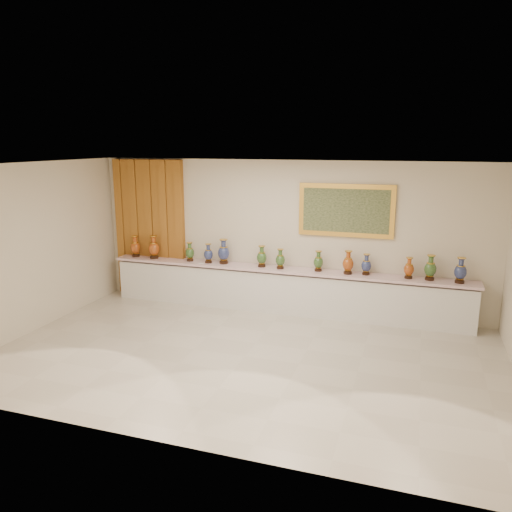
{
  "coord_description": "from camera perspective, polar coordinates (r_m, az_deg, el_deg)",
  "views": [
    {
      "loc": [
        2.47,
        -6.97,
        3.34
      ],
      "look_at": [
        -0.37,
        1.7,
        1.25
      ],
      "focal_mm": 35.0,
      "sensor_mm": 36.0,
      "label": 1
    }
  ],
  "objects": [
    {
      "name": "vase_11",
      "position": [
        9.51,
        19.3,
        -1.39
      ],
      "size": [
        0.23,
        0.23,
        0.46
      ],
      "rotation": [
        0.0,
        0.0,
        -0.07
      ],
      "color": "#311B0D",
      "rests_on": "counter"
    },
    {
      "name": "label_card",
      "position": [
        10.3,
        -6.25,
        -0.84
      ],
      "size": [
        0.1,
        0.06,
        0.0
      ],
      "primitive_type": "cube",
      "color": "white",
      "rests_on": "counter"
    },
    {
      "name": "vase_9",
      "position": [
        9.56,
        12.49,
        -1.06
      ],
      "size": [
        0.22,
        0.22,
        0.4
      ],
      "rotation": [
        0.0,
        0.0,
        -0.24
      ],
      "color": "#311B0D",
      "rests_on": "counter"
    },
    {
      "name": "vase_3",
      "position": [
        10.3,
        -5.47,
        0.2
      ],
      "size": [
        0.19,
        0.19,
        0.4
      ],
      "rotation": [
        0.0,
        0.0,
        0.04
      ],
      "color": "#311B0D",
      "rests_on": "counter"
    },
    {
      "name": "counter",
      "position": [
        9.99,
        3.05,
        -3.98
      ],
      "size": [
        7.28,
        0.48,
        0.9
      ],
      "color": "white",
      "rests_on": "ground"
    },
    {
      "name": "vase_4",
      "position": [
        10.2,
        -3.72,
        0.38
      ],
      "size": [
        0.28,
        0.28,
        0.51
      ],
      "rotation": [
        0.0,
        0.0,
        0.21
      ],
      "color": "#311B0D",
      "rests_on": "counter"
    },
    {
      "name": "vase_1",
      "position": [
        10.86,
        -11.59,
        0.87
      ],
      "size": [
        0.29,
        0.29,
        0.49
      ],
      "rotation": [
        0.0,
        0.0,
        0.32
      ],
      "color": "#311B0D",
      "rests_on": "counter"
    },
    {
      "name": "vase_7",
      "position": [
        9.67,
        7.14,
        -0.69
      ],
      "size": [
        0.22,
        0.22,
        0.4
      ],
      "rotation": [
        0.0,
        0.0,
        -0.25
      ],
      "color": "#311B0D",
      "rests_on": "counter"
    },
    {
      "name": "vase_5",
      "position": [
        9.93,
        0.66,
        -0.16
      ],
      "size": [
        0.21,
        0.21,
        0.43
      ],
      "rotation": [
        0.0,
        0.0,
        -0.07
      ],
      "color": "#311B0D",
      "rests_on": "counter"
    },
    {
      "name": "ground",
      "position": [
        8.11,
        -1.28,
        -11.38
      ],
      "size": [
        8.0,
        8.0,
        0.0
      ],
      "primitive_type": "plane",
      "color": "beige",
      "rests_on": "ground"
    },
    {
      "name": "room",
      "position": [
        10.72,
        -8.9,
        3.39
      ],
      "size": [
        8.0,
        8.0,
        8.0
      ],
      "color": "beige",
      "rests_on": "ground"
    },
    {
      "name": "vase_10",
      "position": [
        9.5,
        17.07,
        -1.43
      ],
      "size": [
        0.19,
        0.19,
        0.39
      ],
      "rotation": [
        0.0,
        0.0,
        0.05
      ],
      "color": "#311B0D",
      "rests_on": "counter"
    },
    {
      "name": "vase_12",
      "position": [
        9.49,
        22.33,
        -1.66
      ],
      "size": [
        0.23,
        0.23,
        0.46
      ],
      "rotation": [
        0.0,
        0.0,
        0.09
      ],
      "color": "#311B0D",
      "rests_on": "counter"
    },
    {
      "name": "vase_0",
      "position": [
        11.11,
        -13.62,
        0.97
      ],
      "size": [
        0.26,
        0.26,
        0.46
      ],
      "rotation": [
        0.0,
        0.0,
        0.28
      ],
      "color": "#311B0D",
      "rests_on": "counter"
    },
    {
      "name": "vase_2",
      "position": [
        10.5,
        -7.57,
        0.38
      ],
      "size": [
        0.19,
        0.19,
        0.4
      ],
      "rotation": [
        0.0,
        0.0,
        0.05
      ],
      "color": "#311B0D",
      "rests_on": "counter"
    },
    {
      "name": "vase_8",
      "position": [
        9.54,
        10.48,
        -0.86
      ],
      "size": [
        0.27,
        0.27,
        0.45
      ],
      "rotation": [
        0.0,
        0.0,
        -0.4
      ],
      "color": "#311B0D",
      "rests_on": "counter"
    },
    {
      "name": "vase_6",
      "position": [
        9.79,
        2.79,
        -0.44
      ],
      "size": [
        0.21,
        0.21,
        0.4
      ],
      "rotation": [
        0.0,
        0.0,
        -0.14
      ],
      "color": "#311B0D",
      "rests_on": "counter"
    }
  ]
}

